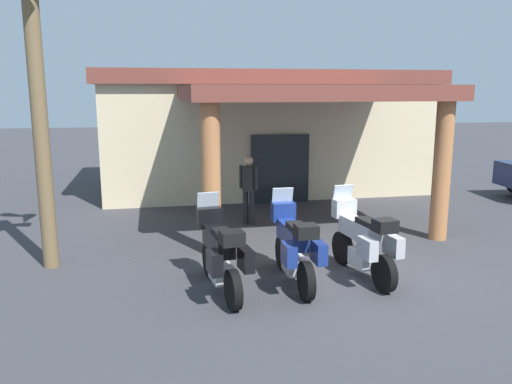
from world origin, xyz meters
name	(u,v)px	position (x,y,z in m)	size (l,w,h in m)	color
ground_plane	(348,268)	(0.00, 0.00, 0.00)	(80.00, 80.00, 0.00)	#38383D
motel_building	(262,128)	(-0.06, 8.67, 2.09)	(11.15, 11.05, 4.03)	beige
motorcycle_black	(221,254)	(-2.61, -0.79, 0.70)	(0.82, 2.21, 1.61)	black
motorcycle_blue	(294,246)	(-1.27, -0.62, 0.70)	(0.71, 2.21, 1.61)	black
motorcycle_silver	(363,241)	(0.06, -0.53, 0.70)	(0.80, 2.21, 1.61)	black
pedestrian	(249,185)	(-1.39, 3.63, 1.04)	(0.43, 0.37, 1.79)	black
palm_tree_roadside	(31,13)	(-5.77, 1.11, 4.78)	(1.95, 1.97, 6.37)	brown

